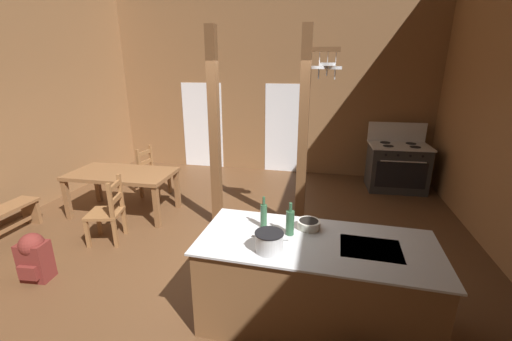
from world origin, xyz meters
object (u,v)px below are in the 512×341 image
object	(u,v)px
mixing_bowl_on_counter	(309,224)
bottle_tall_on_counter	(290,222)
ladderback_chair_near_window	(152,173)
stove_range	(397,166)
backpack	(34,256)
bottle_short_on_counter	(264,215)
kitchen_island	(314,283)
stockpot_on_counter	(269,242)
ladderback_chair_by_post	(108,212)
dining_table	(122,177)

from	to	relation	value
mixing_bowl_on_counter	bottle_tall_on_counter	distance (m)	0.25
ladderback_chair_near_window	mixing_bowl_on_counter	distance (m)	4.05
stove_range	backpack	xyz separation A→B (m)	(-4.70, -4.10, -0.17)
mixing_bowl_on_counter	bottle_short_on_counter	world-z (taller)	bottle_short_on_counter
ladderback_chair_near_window	kitchen_island	bearing A→B (deg)	-40.45
stockpot_on_counter	bottle_tall_on_counter	xyz separation A→B (m)	(0.14, 0.33, 0.04)
kitchen_island	stove_range	distance (m)	4.37
backpack	bottle_tall_on_counter	distance (m)	3.06
ladderback_chair_by_post	bottle_short_on_counter	world-z (taller)	bottle_short_on_counter
kitchen_island	ladderback_chair_near_window	xyz separation A→B (m)	(-3.23, 2.75, -0.00)
kitchen_island	stockpot_on_counter	world-z (taller)	stockpot_on_counter
ladderback_chair_by_post	bottle_short_on_counter	xyz separation A→B (m)	(2.41, -0.83, 0.58)
kitchen_island	bottle_short_on_counter	bearing A→B (deg)	161.81
stove_range	stockpot_on_counter	world-z (taller)	stove_range
ladderback_chair_by_post	kitchen_island	bearing A→B (deg)	-18.80
bottle_short_on_counter	ladderback_chair_by_post	bearing A→B (deg)	161.07
ladderback_chair_by_post	mixing_bowl_on_counter	world-z (taller)	mixing_bowl_on_counter
bottle_tall_on_counter	mixing_bowl_on_counter	bearing A→B (deg)	44.33
dining_table	ladderback_chair_by_post	xyz separation A→B (m)	(0.34, -0.89, -0.20)
stove_range	ladderback_chair_near_window	world-z (taller)	stove_range
stove_range	bottle_tall_on_counter	size ratio (longest dim) A/B	4.09
ladderback_chair_by_post	bottle_short_on_counter	bearing A→B (deg)	-18.93
kitchen_island	ladderback_chair_by_post	xyz separation A→B (m)	(-2.94, 1.00, -0.00)
ladderback_chair_near_window	bottle_short_on_counter	world-z (taller)	bottle_short_on_counter
stove_range	bottle_tall_on_counter	xyz separation A→B (m)	(-1.73, -4.03, 0.55)
kitchen_island	ladderback_chair_by_post	world-z (taller)	ladderback_chair_by_post
stockpot_on_counter	backpack	bearing A→B (deg)	174.84
bottle_tall_on_counter	backpack	bearing A→B (deg)	-178.58
ladderback_chair_by_post	bottle_tall_on_counter	world-z (taller)	bottle_tall_on_counter
mixing_bowl_on_counter	bottle_short_on_counter	distance (m)	0.45
dining_table	backpack	world-z (taller)	dining_table
bottle_tall_on_counter	kitchen_island	bearing A→B (deg)	-17.52
ladderback_chair_near_window	ladderback_chair_by_post	bearing A→B (deg)	-80.51
kitchen_island	stove_range	world-z (taller)	stove_range
stove_range	dining_table	distance (m)	5.25
backpack	bottle_short_on_counter	xyz separation A→B (m)	(2.70, 0.17, 0.72)
ladderback_chair_near_window	bottle_tall_on_counter	bearing A→B (deg)	-41.94
ladderback_chair_by_post	stove_range	bearing A→B (deg)	35.19
kitchen_island	backpack	bearing A→B (deg)	179.88
ladderback_chair_near_window	ladderback_chair_by_post	size ratio (longest dim) A/B	1.00
kitchen_island	bottle_short_on_counter	xyz separation A→B (m)	(-0.52, 0.17, 0.58)
dining_table	backpack	xyz separation A→B (m)	(0.05, -1.88, -0.34)
kitchen_island	mixing_bowl_on_counter	distance (m)	0.56
bottle_short_on_counter	kitchen_island	bearing A→B (deg)	-18.19
backpack	ladderback_chair_near_window	bearing A→B (deg)	90.07
ladderback_chair_by_post	backpack	distance (m)	1.04
stove_range	ladderback_chair_by_post	world-z (taller)	stove_range
bottle_tall_on_counter	bottle_short_on_counter	distance (m)	0.29
stockpot_on_counter	mixing_bowl_on_counter	distance (m)	0.58
bottle_short_on_counter	dining_table	bearing A→B (deg)	148.08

